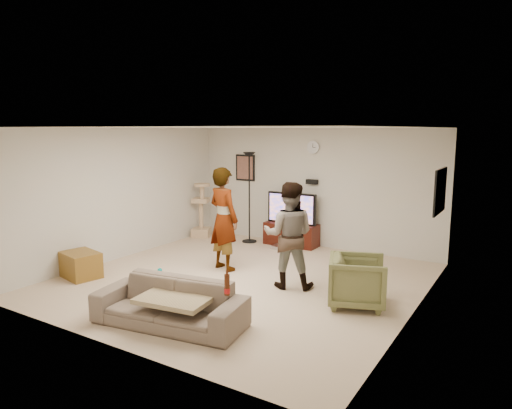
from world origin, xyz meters
The scene contains 24 objects.
floor centered at (0.00, 0.00, -0.01)m, with size 5.50×5.50×0.02m, color #C4AA8F.
ceiling centered at (0.00, 0.00, 2.51)m, with size 5.50×5.50×0.02m, color white.
wall_back centered at (0.00, 2.75, 1.25)m, with size 5.50×0.04×2.50m, color silver.
wall_front centered at (0.00, -2.75, 1.25)m, with size 5.50×0.04×2.50m, color silver.
wall_left centered at (-2.75, 0.00, 1.25)m, with size 0.04×5.50×2.50m, color silver.
wall_right centered at (2.75, 0.00, 1.25)m, with size 0.04×5.50×2.50m, color silver.
wall_clock centered at (0.00, 2.72, 2.10)m, with size 0.26×0.26×0.04m, color white.
wall_speaker centered at (0.00, 2.69, 1.38)m, with size 0.25×0.10×0.10m, color black.
picture_back centered at (-1.70, 2.73, 1.60)m, with size 0.42×0.03×0.52m, color brown.
picture_right centered at (2.73, 1.60, 1.50)m, with size 0.03×0.78×0.62m, color #FFB77D.
tv_stand centered at (-0.38, 2.50, 0.24)m, with size 1.16×0.45×0.48m, color black.
console_box centered at (-0.39, 2.11, 0.04)m, with size 0.40×0.30×0.07m, color #B9BAC1.
tv centered at (-0.38, 2.50, 0.81)m, with size 1.11×0.08×0.66m, color black.
tv_screen centered at (-0.38, 2.46, 0.81)m, with size 1.02×0.01×0.58m, color orange.
floor_lamp centered at (-1.31, 2.29, 0.99)m, with size 0.32×0.32×1.98m, color black.
cat_tree centered at (-2.53, 2.13, 0.63)m, with size 0.40×0.40×1.26m, color tan.
person_left centered at (-0.61, 0.35, 0.91)m, with size 0.67×0.44×1.83m, color #AEAEAE.
person_right centered at (0.80, 0.13, 0.84)m, with size 0.81×0.63×1.68m, color #335393.
sofa centered at (0.19, -1.95, 0.29)m, with size 1.95×0.76×0.57m, color #695A4D.
throw_blanket centered at (0.31, -1.95, 0.39)m, with size 0.90×0.70×0.06m, color tan.
beer_bottle centered at (1.09, -1.95, 0.70)m, with size 0.06×0.06×0.25m, color #461A09.
armchair centered at (2.00, -0.07, 0.36)m, with size 0.76×0.78×0.71m, color brown.
side_table centered at (-2.40, -1.30, 0.22)m, with size 0.65×0.49×0.43m, color brown.
toy_ball centered at (-1.44, -0.42, 0.04)m, with size 0.08×0.08×0.08m, color #05898D.
Camera 1 is at (4.05, -6.11, 2.47)m, focal length 32.29 mm.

